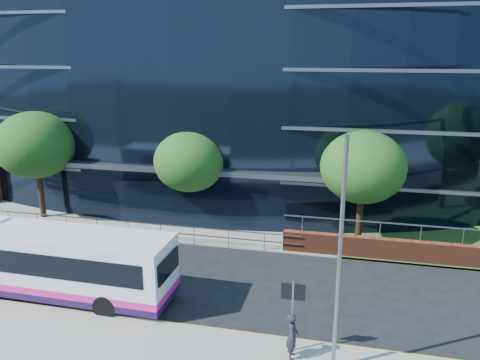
% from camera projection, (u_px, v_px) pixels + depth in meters
% --- Properties ---
extents(ground, '(200.00, 200.00, 0.00)m').
position_uv_depth(ground, '(188.00, 315.00, 19.43)').
color(ground, black).
rests_on(ground, ground).
extents(kerb, '(80.00, 0.25, 0.16)m').
position_uv_depth(kerb, '(179.00, 327.00, 18.47)').
color(kerb, gray).
rests_on(kerb, ground).
extents(yellow_line_outer, '(80.00, 0.08, 0.01)m').
position_uv_depth(yellow_line_outer, '(181.00, 326.00, 18.68)').
color(yellow_line_outer, gold).
rests_on(yellow_line_outer, ground).
extents(yellow_line_inner, '(80.00, 0.08, 0.01)m').
position_uv_depth(yellow_line_inner, '(182.00, 324.00, 18.82)').
color(yellow_line_inner, gold).
rests_on(yellow_line_inner, ground).
extents(far_forecourt, '(50.00, 8.00, 0.10)m').
position_uv_depth(far_forecourt, '(156.00, 215.00, 31.02)').
color(far_forecourt, gray).
rests_on(far_forecourt, ground).
extents(glass_office, '(44.00, 23.10, 16.00)m').
position_uv_depth(glass_office, '(222.00, 83.00, 37.70)').
color(glass_office, black).
rests_on(glass_office, ground).
extents(guard_railings, '(24.00, 0.05, 1.10)m').
position_uv_depth(guard_railings, '(97.00, 223.00, 27.48)').
color(guard_railings, slate).
rests_on(guard_railings, ground).
extents(street_sign, '(0.85, 0.09, 2.80)m').
position_uv_depth(street_sign, '(293.00, 301.00, 16.40)').
color(street_sign, slate).
rests_on(street_sign, pavement_near).
extents(tree_far_a, '(4.95, 4.95, 6.98)m').
position_uv_depth(tree_far_a, '(35.00, 145.00, 29.34)').
color(tree_far_a, black).
rests_on(tree_far_a, ground).
extents(tree_far_b, '(4.29, 4.29, 6.05)m').
position_uv_depth(tree_far_b, '(190.00, 162.00, 27.85)').
color(tree_far_b, black).
rests_on(tree_far_b, ground).
extents(tree_far_c, '(4.62, 4.62, 6.51)m').
position_uv_depth(tree_far_c, '(363.00, 167.00, 25.17)').
color(tree_far_c, black).
rests_on(tree_far_c, ground).
extents(streetlight_east, '(0.15, 0.77, 8.00)m').
position_uv_depth(streetlight_east, '(340.00, 252.00, 14.91)').
color(streetlight_east, slate).
rests_on(streetlight_east, pavement_near).
extents(city_bus, '(11.30, 2.81, 3.04)m').
position_uv_depth(city_bus, '(52.00, 262.00, 20.62)').
color(city_bus, silver).
rests_on(city_bus, ground).
extents(pedestrian, '(0.45, 0.65, 1.70)m').
position_uv_depth(pedestrian, '(292.00, 336.00, 16.33)').
color(pedestrian, '#251C2B').
rests_on(pedestrian, pavement_near).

